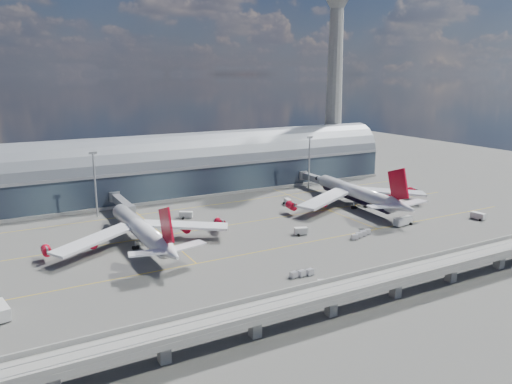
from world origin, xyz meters
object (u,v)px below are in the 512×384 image
airliner_left (142,230)px  service_truck_1 (301,231)px  cargo_train_1 (316,286)px  cargo_train_0 (302,274)px  service_truck_0 (1,311)px  floodlight_mast_left (95,183)px  service_truck_4 (288,202)px  floodlight_mast_right (309,161)px  service_truck_2 (403,221)px  airliner_right (358,194)px  service_truck_5 (186,215)px  control_tower (335,79)px  service_truck_3 (478,216)px  cargo_train_2 (361,234)px

airliner_left → service_truck_1: (51.55, -14.57, -4.22)m
cargo_train_1 → cargo_train_0: bearing=12.1°
service_truck_0 → service_truck_1: 95.45m
floodlight_mast_left → service_truck_0: 83.91m
airliner_left → service_truck_4: (69.81, 22.65, -4.26)m
airliner_left → service_truck_4: size_ratio=13.63×
floodlight_mast_right → service_truck_2: (-3.58, -66.03, -12.05)m
floodlight_mast_left → airliner_right: floodlight_mast_left is taller
cargo_train_0 → airliner_left: bearing=28.3°
airliner_right → cargo_train_0: 80.39m
service_truck_0 → service_truck_4: size_ratio=1.75×
floodlight_mast_right → service_truck_1: (-42.90, -57.10, -12.33)m
floodlight_mast_right → cargo_train_1: floodlight_mast_right is taller
floodlight_mast_right → service_truck_5: bearing=-165.5°
airliner_left → service_truck_2: size_ratio=7.35×
control_tower → service_truck_1: control_tower is taller
service_truck_0 → airliner_left: bearing=26.5°
cargo_train_0 → cargo_train_1: 8.94m
floodlight_mast_right → cargo_train_0: 109.06m
service_truck_0 → service_truck_5: (66.53, 56.33, -0.40)m
floodlight_mast_right → cargo_train_0: size_ratio=3.44×
service_truck_1 → cargo_train_0: bearing=167.2°
service_truck_3 → cargo_train_0: service_truck_3 is taller
service_truck_0 → cargo_train_0: bearing=-20.9°
service_truck_3 → floodlight_mast_right: bearing=105.4°
service_truck_5 → cargo_train_2: size_ratio=0.52×
service_truck_2 → cargo_train_2: size_ratio=0.82×
service_truck_1 → cargo_train_0: service_truck_1 is taller
service_truck_2 → service_truck_3: 31.95m
control_tower → cargo_train_0: control_tower is taller
service_truck_4 → service_truck_5: same height
service_truck_3 → cargo_train_2: 53.75m
service_truck_4 → cargo_train_0: (-38.58, -68.07, -0.40)m
floodlight_mast_right → airliner_right: 38.12m
floodlight_mast_left → service_truck_2: size_ratio=2.98×
control_tower → service_truck_1: 125.88m
airliner_right → service_truck_3: airliner_right is taller
floodlight_mast_left → service_truck_4: size_ratio=5.54×
airliner_left → service_truck_1: airliner_left is taller
service_truck_0 → cargo_train_2: 110.68m
control_tower → airliner_left: control_tower is taller
service_truck_3 → cargo_train_2: bearing=169.8°
service_truck_5 → service_truck_1: bearing=-113.1°
service_truck_1 → service_truck_4: service_truck_1 is taller
floodlight_mast_right → cargo_train_2: 75.04m
service_truck_0 → service_truck_2: bearing=-6.9°
floodlight_mast_left → cargo_train_1: floodlight_mast_left is taller
service_truck_0 → service_truck_4: 124.71m
floodlight_mast_right → airliner_right: bearing=-91.6°
service_truck_3 → cargo_train_1: size_ratio=0.76×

